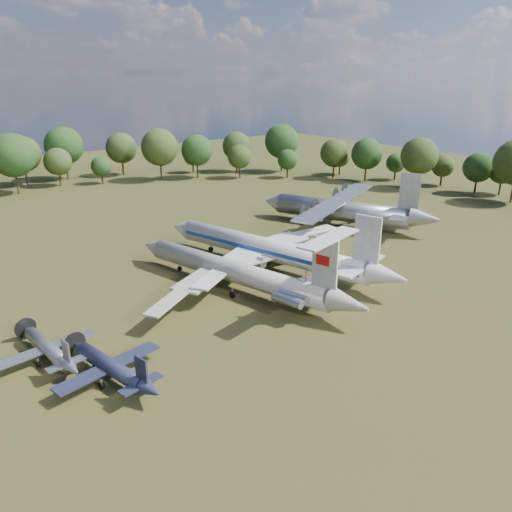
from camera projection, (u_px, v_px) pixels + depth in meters
ground at (219, 297)px, 70.74m from camera, size 300.00×300.00×0.00m
il62_airliner at (235, 275)px, 72.56m from camera, size 43.39×50.99×4.35m
tu104_jet at (268, 253)px, 80.82m from camera, size 47.79×56.50×4.88m
an12_transport at (341, 213)px, 102.99m from camera, size 48.93×51.19×5.31m
small_prop_west at (112, 370)px, 51.12m from camera, size 14.79×18.19×2.37m
small_prop_northwest at (49, 352)px, 54.77m from camera, size 12.51×16.05×2.20m
person_on_il62 at (306, 277)px, 64.43m from camera, size 0.68×0.57×1.60m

